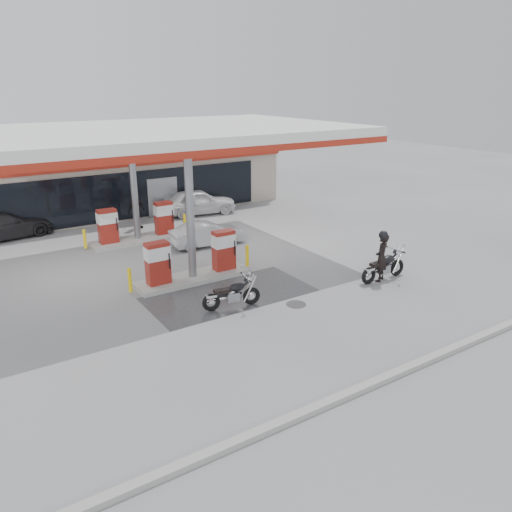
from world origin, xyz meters
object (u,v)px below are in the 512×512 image
(biker_main, at_px, (381,258))
(hatchback_silver, at_px, (207,234))
(biker_walking, at_px, (136,211))
(sedan_white, at_px, (198,202))
(parked_motorcycle, at_px, (233,295))
(attendant, at_px, (190,204))
(parked_car_left, at_px, (2,225))
(pump_island_near, at_px, (192,263))
(pump_island_far, at_px, (137,227))
(main_motorcycle, at_px, (384,267))

(biker_main, xyz_separation_m, hatchback_silver, (-3.55, 7.60, -0.38))
(biker_walking, bearing_deg, sedan_white, -9.71)
(parked_motorcycle, relative_size, attendant, 1.32)
(parked_motorcycle, relative_size, sedan_white, 0.48)
(biker_main, height_order, parked_motorcycle, biker_main)
(sedan_white, height_order, parked_car_left, sedan_white)
(pump_island_near, bearing_deg, pump_island_far, 90.00)
(pump_island_far, xyz_separation_m, biker_walking, (0.79, 2.20, 0.23))
(biker_main, bearing_deg, sedan_white, -114.14)
(pump_island_near, bearing_deg, attendant, 64.73)
(main_motorcycle, height_order, parked_motorcycle, main_motorcycle)
(pump_island_far, distance_m, biker_main, 11.70)
(biker_main, height_order, attendant, biker_main)
(hatchback_silver, bearing_deg, parked_car_left, 55.26)
(pump_island_far, distance_m, main_motorcycle, 11.80)
(attendant, bearing_deg, sedan_white, -55.96)
(sedan_white, bearing_deg, parked_motorcycle, 168.47)
(parked_car_left, relative_size, biker_walking, 2.51)
(main_motorcycle, height_order, sedan_white, sedan_white)
(parked_car_left, distance_m, biker_walking, 6.47)
(main_motorcycle, relative_size, biker_walking, 1.20)
(main_motorcycle, bearing_deg, attendant, 99.06)
(attendant, height_order, parked_car_left, attendant)
(biker_walking, bearing_deg, pump_island_near, -118.91)
(parked_car_left, xyz_separation_m, biker_walking, (6.21, -1.80, 0.26))
(pump_island_near, relative_size, attendant, 3.28)
(parked_motorcycle, bearing_deg, sedan_white, 79.69)
(pump_island_far, bearing_deg, parked_car_left, 143.59)
(biker_walking, bearing_deg, parked_motorcycle, -117.27)
(pump_island_far, xyz_separation_m, main_motorcycle, (6.27, -9.99, -0.19))
(pump_island_near, distance_m, hatchback_silver, 4.40)
(pump_island_far, relative_size, biker_main, 2.71)
(parked_car_left, height_order, biker_walking, biker_walking)
(pump_island_near, height_order, main_motorcycle, pump_island_near)
(main_motorcycle, xyz_separation_m, biker_main, (-0.20, -0.01, 0.43))
(parked_motorcycle, distance_m, biker_walking, 11.24)
(sedan_white, height_order, attendant, attendant)
(pump_island_near, xyz_separation_m, main_motorcycle, (6.27, -3.99, -0.19))
(pump_island_far, height_order, attendant, pump_island_far)
(attendant, bearing_deg, main_motorcycle, -170.85)
(main_motorcycle, bearing_deg, biker_main, -178.76)
(parked_motorcycle, xyz_separation_m, attendant, (4.04, 11.64, 0.31))
(pump_island_far, relative_size, biker_walking, 2.72)
(pump_island_near, xyz_separation_m, pump_island_far, (0.00, 6.00, 0.00))
(pump_island_near, relative_size, main_motorcycle, 2.27)
(biker_main, xyz_separation_m, parked_car_left, (-11.50, 14.00, -0.26))
(pump_island_near, xyz_separation_m, hatchback_silver, (2.52, 3.60, -0.14))
(attendant, bearing_deg, parked_car_left, 81.09)
(biker_main, distance_m, sedan_white, 13.26)
(main_motorcycle, height_order, biker_main, biker_main)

